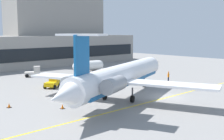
# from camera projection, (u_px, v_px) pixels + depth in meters

# --- Properties ---
(ground) EXTENTS (120.00, 120.00, 0.11)m
(ground) POSITION_uv_depth(u_px,v_px,m) (167.00, 97.00, 40.92)
(ground) COLOR gray
(terminal_building) EXTENTS (57.86, 14.12, 21.82)m
(terminal_building) POSITION_uv_depth(u_px,v_px,m) (48.00, 35.00, 81.20)
(terminal_building) COLOR gray
(terminal_building) RESTS_ON ground
(regional_jet) EXTENTS (29.58, 24.41, 8.75)m
(regional_jet) POSITION_uv_depth(u_px,v_px,m) (120.00, 76.00, 38.54)
(regional_jet) COLOR white
(regional_jet) RESTS_ON ground
(pushback_tractor) EXTENTS (3.41, 3.03, 2.11)m
(pushback_tractor) POSITION_uv_depth(u_px,v_px,m) (34.00, 72.00, 58.71)
(pushback_tractor) COLOR silver
(pushback_tractor) RESTS_ON ground
(belt_loader) EXTENTS (3.31, 3.06, 2.06)m
(belt_loader) POSITION_uv_depth(u_px,v_px,m) (53.00, 82.00, 47.47)
(belt_loader) COLOR #E5B20C
(belt_loader) RESTS_ON ground
(fuel_tank) EXTENTS (7.59, 2.97, 2.50)m
(fuel_tank) POSITION_uv_depth(u_px,v_px,m) (88.00, 66.00, 65.66)
(fuel_tank) COLOR white
(fuel_tank) RESTS_ON ground
(marshaller) EXTENTS (0.82, 0.34, 1.88)m
(marshaller) POSITION_uv_depth(u_px,v_px,m) (168.00, 76.00, 53.04)
(marshaller) COLOR #191E33
(marshaller) RESTS_ON ground
(safety_cone_alpha) EXTENTS (0.47, 0.47, 0.55)m
(safety_cone_alpha) POSITION_uv_depth(u_px,v_px,m) (62.00, 107.00, 34.45)
(safety_cone_alpha) COLOR orange
(safety_cone_alpha) RESTS_ON ground
(safety_cone_bravo) EXTENTS (0.47, 0.47, 0.55)m
(safety_cone_bravo) POSITION_uv_depth(u_px,v_px,m) (9.00, 106.00, 34.97)
(safety_cone_bravo) COLOR orange
(safety_cone_bravo) RESTS_ON ground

